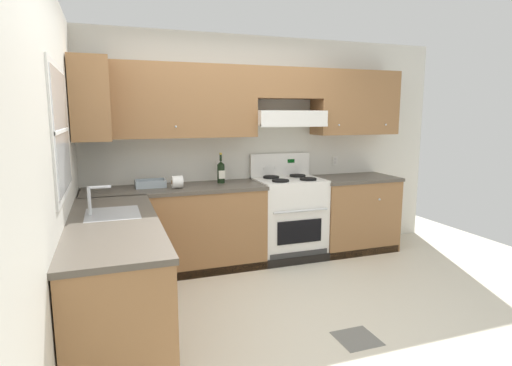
{
  "coord_description": "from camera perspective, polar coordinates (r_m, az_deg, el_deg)",
  "views": [
    {
      "loc": [
        -1.25,
        -3.07,
        1.66
      ],
      "look_at": [
        0.09,
        0.7,
        1.0
      ],
      "focal_mm": 29.18,
      "sensor_mm": 36.0,
      "label": 1
    }
  ],
  "objects": [
    {
      "name": "wall_left",
      "position": [
        3.33,
        -25.41,
        2.99
      ],
      "size": [
        0.47,
        4.0,
        2.55
      ],
      "color": "silver",
      "rests_on": "ground_plane"
    },
    {
      "name": "wine_bottle",
      "position": [
        4.61,
        -4.83,
        1.59
      ],
      "size": [
        0.08,
        0.08,
        0.34
      ],
      "color": "black",
      "rests_on": "counter_back_run"
    },
    {
      "name": "bowl",
      "position": [
        4.49,
        -14.26,
        -0.2
      ],
      "size": [
        0.31,
        0.21,
        0.08
      ],
      "color": "#9EADB7",
      "rests_on": "counter_back_run"
    },
    {
      "name": "paper_towel_roll",
      "position": [
        4.35,
        -10.75,
        0.14
      ],
      "size": [
        0.11,
        0.13,
        0.13
      ],
      "color": "white",
      "rests_on": "counter_back_run"
    },
    {
      "name": "floor_accent_tile",
      "position": [
        3.41,
        13.66,
        -19.99
      ],
      "size": [
        0.3,
        0.3,
        0.01
      ],
      "primitive_type": "cube",
      "color": "slate",
      "rests_on": "ground_plane"
    },
    {
      "name": "counter_left_run",
      "position": [
        3.3,
        -18.54,
        -12.48
      ],
      "size": [
        0.63,
        1.91,
        1.13
      ],
      "color": "olive",
      "rests_on": "ground_plane"
    },
    {
      "name": "stove",
      "position": [
        4.89,
        4.51,
        -4.65
      ],
      "size": [
        0.76,
        0.62,
        1.2
      ],
      "color": "white",
      "rests_on": "ground_plane"
    },
    {
      "name": "wall_back",
      "position": [
        4.89,
        0.17,
        7.24
      ],
      "size": [
        4.68,
        0.57,
        2.55
      ],
      "color": "silver",
      "rests_on": "ground_plane"
    },
    {
      "name": "counter_back_run",
      "position": [
        4.69,
        -1.68,
        -5.57
      ],
      "size": [
        3.6,
        0.65,
        0.91
      ],
      "color": "olive",
      "rests_on": "ground_plane"
    },
    {
      "name": "ground_plane",
      "position": [
        3.71,
        2.36,
        -17.23
      ],
      "size": [
        7.04,
        7.04,
        0.0
      ],
      "primitive_type": "plane",
      "color": "beige"
    }
  ]
}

